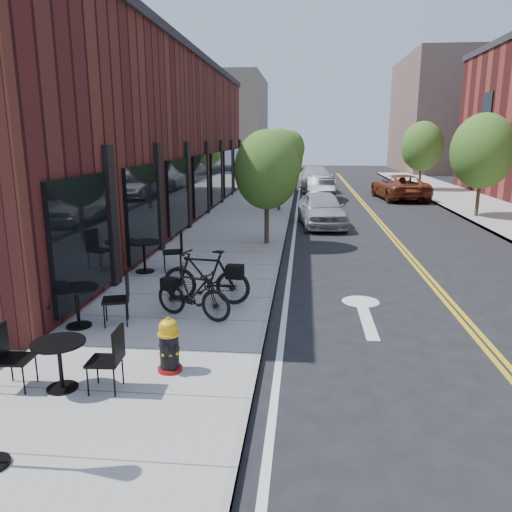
{
  "coord_description": "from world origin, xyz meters",
  "views": [
    {
      "loc": [
        0.66,
        -7.76,
        3.67
      ],
      "look_at": [
        -0.42,
        3.36,
        1.0
      ],
      "focal_mm": 35.0,
      "sensor_mm": 36.0,
      "label": 1
    }
  ],
  "objects": [
    {
      "name": "parked_car_a",
      "position": [
        1.38,
        13.18,
        0.73
      ],
      "size": [
        2.22,
        4.48,
        1.47
      ],
      "primitive_type": "imported",
      "rotation": [
        0.0,
        0.0,
        0.12
      ],
      "color": "#A1A5A9",
      "rests_on": "ground"
    },
    {
      "name": "parked_car_far",
      "position": [
        6.34,
        23.08,
        0.75
      ],
      "size": [
        3.05,
        5.61,
        1.49
      ],
      "primitive_type": "imported",
      "rotation": [
        0.0,
        0.0,
        3.25
      ],
      "color": "maroon",
      "rests_on": "ground"
    },
    {
      "name": "parked_car_c",
      "position": [
        1.41,
        27.68,
        0.81
      ],
      "size": [
        2.8,
        5.78,
        1.62
      ],
      "primitive_type": "imported",
      "rotation": [
        0.0,
        0.0,
        0.1
      ],
      "color": "#B4B5BA",
      "rests_on": "ground"
    },
    {
      "name": "bicycle_left",
      "position": [
        -1.44,
        2.54,
        0.72
      ],
      "size": [
        2.05,
        0.82,
        1.2
      ],
      "primitive_type": "imported",
      "rotation": [
        0.0,
        0.0,
        -1.7
      ],
      "color": "black",
      "rests_on": "sidewalk_near"
    },
    {
      "name": "fire_hydrant",
      "position": [
        -1.37,
        -0.77,
        0.54
      ],
      "size": [
        0.5,
        0.5,
        0.88
      ],
      "rotation": [
        0.0,
        0.0,
        -0.42
      ],
      "color": "maroon",
      "rests_on": "sidewalk_near"
    },
    {
      "name": "bistro_set_b",
      "position": [
        -3.6,
        0.89,
        0.64
      ],
      "size": [
        1.95,
        1.03,
        1.03
      ],
      "rotation": [
        0.0,
        0.0,
        0.3
      ],
      "color": "black",
      "rests_on": "sidewalk_near"
    },
    {
      "name": "tree_near_c",
      "position": [
        -0.6,
        25.0,
        2.53
      ],
      "size": [
        2.1,
        2.1,
        3.67
      ],
      "color": "#382B1E",
      "rests_on": "sidewalk_near"
    },
    {
      "name": "building_near",
      "position": [
        -6.5,
        14.0,
        3.5
      ],
      "size": [
        5.0,
        28.0,
        7.0
      ],
      "primitive_type": "cube",
      "color": "#431615",
      "rests_on": "ground"
    },
    {
      "name": "tree_near_d",
      "position": [
        -0.6,
        33.0,
        2.79
      ],
      "size": [
        2.4,
        2.4,
        4.11
      ],
      "color": "#382B1E",
      "rests_on": "sidewalk_near"
    },
    {
      "name": "bg_building_left",
      "position": [
        -8.0,
        48.0,
        5.0
      ],
      "size": [
        8.0,
        14.0,
        10.0
      ],
      "primitive_type": "cube",
      "color": "#726656",
      "rests_on": "ground"
    },
    {
      "name": "bicycle_right",
      "position": [
        -1.51,
        1.56,
        0.64
      ],
      "size": [
        1.78,
        1.06,
        1.03
      ],
      "primitive_type": "imported",
      "rotation": [
        0.0,
        0.0,
        1.21
      ],
      "color": "black",
      "rests_on": "sidewalk_near"
    },
    {
      "name": "bistro_set_a",
      "position": [
        -2.76,
        -1.49,
        0.6
      ],
      "size": [
        1.76,
        0.79,
        0.95
      ],
      "rotation": [
        0.0,
        0.0,
        0.05
      ],
      "color": "black",
      "rests_on": "sidewalk_near"
    },
    {
      "name": "tree_far_c",
      "position": [
        8.6,
        28.0,
        3.06
      ],
      "size": [
        2.8,
        2.8,
        4.62
      ],
      "color": "#382B1E",
      "rests_on": "sidewalk_far"
    },
    {
      "name": "sidewalk_near",
      "position": [
        -2.0,
        10.0,
        0.06
      ],
      "size": [
        4.0,
        70.0,
        0.12
      ],
      "primitive_type": "cube",
      "color": "#9E9B93",
      "rests_on": "ground"
    },
    {
      "name": "ground",
      "position": [
        0.0,
        0.0,
        0.0
      ],
      "size": [
        120.0,
        120.0,
        0.0
      ],
      "primitive_type": "plane",
      "color": "black",
      "rests_on": "ground"
    },
    {
      "name": "tree_far_b",
      "position": [
        8.6,
        16.0,
        3.06
      ],
      "size": [
        2.8,
        2.8,
        4.62
      ],
      "color": "#382B1E",
      "rests_on": "sidewalk_far"
    },
    {
      "name": "tree_near_a",
      "position": [
        -0.6,
        9.0,
        2.6
      ],
      "size": [
        2.2,
        2.2,
        3.81
      ],
      "color": "#382B1E",
      "rests_on": "sidewalk_near"
    },
    {
      "name": "bg_building_right",
      "position": [
        16.0,
        50.0,
        6.0
      ],
      "size": [
        10.0,
        16.0,
        12.0
      ],
      "primitive_type": "cube",
      "color": "brown",
      "rests_on": "ground"
    },
    {
      "name": "tree_near_b",
      "position": [
        -0.6,
        17.0,
        2.71
      ],
      "size": [
        2.3,
        2.3,
        3.98
      ],
      "color": "#382B1E",
      "rests_on": "sidewalk_near"
    },
    {
      "name": "bistro_set_c",
      "position": [
        -3.58,
        4.9,
        0.67
      ],
      "size": [
        2.07,
        1.09,
        1.09
      ],
      "rotation": [
        0.0,
        0.0,
        0.3
      ],
      "color": "black",
      "rests_on": "sidewalk_near"
    },
    {
      "name": "parked_car_b",
      "position": [
        1.6,
        22.0,
        0.73
      ],
      "size": [
        1.56,
        4.43,
        1.46
      ],
      "primitive_type": "imported",
      "rotation": [
        0.0,
        0.0,
        0.0
      ],
      "color": "black",
      "rests_on": "ground"
    }
  ]
}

